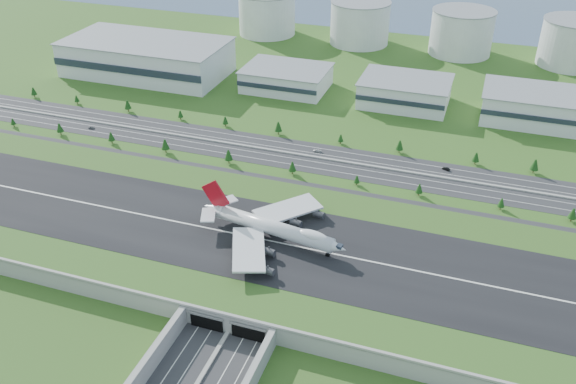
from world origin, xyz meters
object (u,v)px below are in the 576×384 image
(boeing_747, at_px, (272,227))
(car_4, at_px, (91,128))
(fuel_tank_a, at_px, (267,14))
(car_7, at_px, (317,151))
(car_5, at_px, (446,169))

(boeing_747, bearing_deg, car_4, 160.30)
(fuel_tank_a, xyz_separation_m, car_4, (-33.45, -223.99, -16.71))
(fuel_tank_a, xyz_separation_m, boeing_747, (118.69, -308.00, -3.26))
(boeing_747, xyz_separation_m, car_4, (-152.15, 84.01, -13.45))
(car_4, relative_size, car_7, 0.79)
(fuel_tank_a, height_order, car_5, fuel_tank_a)
(car_4, height_order, car_7, car_7)
(car_4, bearing_deg, boeing_747, -130.65)
(car_5, xyz_separation_m, car_7, (-73.83, -2.40, -0.01))
(fuel_tank_a, xyz_separation_m, car_5, (183.25, -205.26, -16.65))
(fuel_tank_a, height_order, boeing_747, fuel_tank_a)
(fuel_tank_a, relative_size, boeing_747, 0.70)
(car_7, bearing_deg, car_5, 94.51)
(car_7, bearing_deg, fuel_tank_a, -149.57)
(car_4, height_order, car_5, car_5)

